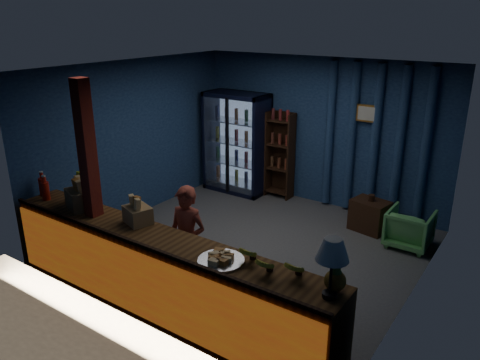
% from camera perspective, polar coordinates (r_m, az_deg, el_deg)
% --- Properties ---
extents(ground, '(4.60, 4.60, 0.00)m').
position_cam_1_polar(ground, '(7.00, 1.35, -8.16)').
color(ground, '#515154').
rests_on(ground, ground).
extents(room_walls, '(4.60, 4.60, 4.60)m').
position_cam_1_polar(room_walls, '(6.43, 1.46, 4.32)').
color(room_walls, navy).
rests_on(room_walls, ground).
extents(counter, '(4.40, 0.57, 0.99)m').
position_cam_1_polar(counter, '(5.48, -9.86, -11.29)').
color(counter, brown).
rests_on(counter, ground).
extents(support_post, '(0.16, 0.16, 2.60)m').
position_cam_1_polar(support_post, '(5.86, -17.68, -0.92)').
color(support_post, maroon).
rests_on(support_post, ground).
extents(beverage_cooler, '(1.20, 0.62, 1.90)m').
position_cam_1_polar(beverage_cooler, '(8.96, -0.17, 4.54)').
color(beverage_cooler, black).
rests_on(beverage_cooler, ground).
extents(bottle_shelf, '(0.50, 0.28, 1.60)m').
position_cam_1_polar(bottle_shelf, '(8.68, 4.99, 3.01)').
color(bottle_shelf, '#362011').
rests_on(bottle_shelf, ground).
extents(curtain_folds, '(1.74, 0.14, 2.50)m').
position_cam_1_polar(curtain_folds, '(7.96, 16.10, 4.55)').
color(curtain_folds, navy).
rests_on(curtain_folds, room_walls).
extents(framed_picture, '(0.36, 0.04, 0.28)m').
position_cam_1_polar(framed_picture, '(7.87, 15.27, 7.83)').
color(framed_picture, gold).
rests_on(framed_picture, room_walls).
extents(shopkeeper, '(0.54, 0.39, 1.37)m').
position_cam_1_polar(shopkeeper, '(5.69, -6.46, -7.42)').
color(shopkeeper, '#963929').
rests_on(shopkeeper, ground).
extents(green_chair, '(0.61, 0.63, 0.57)m').
position_cam_1_polar(green_chair, '(7.34, 19.96, -5.57)').
color(green_chair, '#62BE5F').
rests_on(green_chair, ground).
extents(side_table, '(0.62, 0.50, 0.60)m').
position_cam_1_polar(side_table, '(7.69, 15.53, -4.18)').
color(side_table, '#362011').
rests_on(side_table, ground).
extents(yellow_sign, '(0.50, 0.20, 0.39)m').
position_cam_1_polar(yellow_sign, '(6.24, -18.37, -1.26)').
color(yellow_sign, '#EEEF0C').
rests_on(yellow_sign, counter).
extents(soda_bottles, '(0.28, 0.18, 0.34)m').
position_cam_1_polar(soda_bottles, '(6.72, -22.77, -0.88)').
color(soda_bottles, red).
rests_on(soda_bottles, counter).
extents(snack_box_left, '(0.45, 0.42, 0.39)m').
position_cam_1_polar(snack_box_left, '(6.20, -18.82, -2.01)').
color(snack_box_left, '#A2804E').
rests_on(snack_box_left, counter).
extents(snack_box_centre, '(0.38, 0.34, 0.33)m').
position_cam_1_polar(snack_box_centre, '(5.58, -12.36, -4.02)').
color(snack_box_centre, '#A2804E').
rests_on(snack_box_centre, counter).
extents(pastry_tray, '(0.47, 0.47, 0.08)m').
position_cam_1_polar(pastry_tray, '(4.68, -2.33, -9.65)').
color(pastry_tray, silver).
rests_on(pastry_tray, counter).
extents(banana_bunches, '(0.74, 0.29, 0.16)m').
position_cam_1_polar(banana_bunches, '(4.53, 3.85, -9.93)').
color(banana_bunches, yellow).
rests_on(banana_bunches, counter).
extents(table_lamp, '(0.29, 0.29, 0.56)m').
position_cam_1_polar(table_lamp, '(4.02, 11.23, -8.59)').
color(table_lamp, black).
rests_on(table_lamp, counter).
extents(pineapple, '(0.19, 0.19, 0.33)m').
position_cam_1_polar(pineapple, '(4.25, 11.54, -11.59)').
color(pineapple, '#8C5A19').
rests_on(pineapple, counter).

